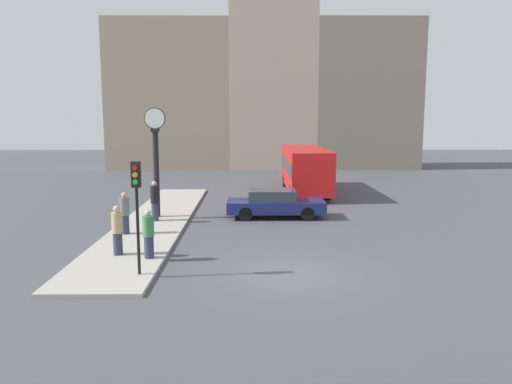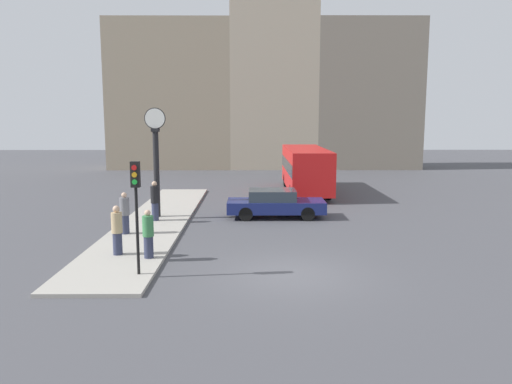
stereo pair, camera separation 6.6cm
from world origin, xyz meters
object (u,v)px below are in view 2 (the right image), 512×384
(street_clock, at_px, (156,161))
(pedestrian_grey_jacket, at_px, (125,213))
(sedan_car, at_px, (275,203))
(pedestrian_tan_coat, at_px, (117,230))
(bus_distant, at_px, (305,167))
(traffic_light_near, at_px, (136,194))
(pedestrian_green_hoodie, at_px, (148,234))
(pedestrian_black_jacket, at_px, (155,201))

(street_clock, relative_size, pedestrian_grey_jacket, 3.02)
(sedan_car, distance_m, pedestrian_tan_coat, 9.01)
(bus_distant, height_order, traffic_light_near, traffic_light_near)
(pedestrian_green_hoodie, height_order, pedestrian_tan_coat, pedestrian_tan_coat)
(street_clock, distance_m, pedestrian_tan_coat, 6.92)
(bus_distant, height_order, street_clock, street_clock)
(street_clock, relative_size, pedestrian_green_hoodie, 3.13)
(pedestrian_grey_jacket, bearing_deg, pedestrian_black_jacket, 74.76)
(bus_distant, height_order, pedestrian_tan_coat, bus_distant)
(pedestrian_green_hoodie, relative_size, pedestrian_grey_jacket, 0.97)
(bus_distant, height_order, pedestrian_grey_jacket, bus_distant)
(bus_distant, relative_size, pedestrian_green_hoodie, 5.65)
(sedan_car, bearing_deg, bus_distant, 74.04)
(sedan_car, bearing_deg, pedestrian_green_hoodie, -121.76)
(street_clock, height_order, pedestrian_tan_coat, street_clock)
(sedan_car, height_order, pedestrian_green_hoodie, pedestrian_green_hoodie)
(pedestrian_green_hoodie, distance_m, pedestrian_black_jacket, 6.23)
(pedestrian_black_jacket, bearing_deg, traffic_light_near, -82.66)
(traffic_light_near, relative_size, pedestrian_black_jacket, 1.87)
(pedestrian_green_hoodie, distance_m, pedestrian_tan_coat, 1.23)
(pedestrian_tan_coat, bearing_deg, sedan_car, 50.58)
(pedestrian_grey_jacket, distance_m, pedestrian_black_jacket, 2.71)
(sedan_car, relative_size, bus_distant, 0.50)
(sedan_car, xyz_separation_m, pedestrian_green_hoodie, (-4.57, -7.38, 0.23))
(traffic_light_near, distance_m, pedestrian_tan_coat, 2.96)
(bus_distant, xyz_separation_m, street_clock, (-7.92, -8.39, 1.16))
(bus_distant, bearing_deg, street_clock, -133.34)
(sedan_car, height_order, bus_distant, bus_distant)
(sedan_car, height_order, pedestrian_tan_coat, pedestrian_tan_coat)
(pedestrian_grey_jacket, relative_size, pedestrian_black_jacket, 0.93)
(sedan_car, relative_size, pedestrian_black_jacket, 2.57)
(pedestrian_green_hoodie, bearing_deg, pedestrian_tan_coat, 159.79)
(pedestrian_black_jacket, distance_m, pedestrian_tan_coat, 5.73)
(traffic_light_near, relative_size, street_clock, 0.66)
(traffic_light_near, height_order, pedestrian_green_hoodie, traffic_light_near)
(sedan_car, xyz_separation_m, bus_distant, (2.32, 8.11, 0.93))
(bus_distant, relative_size, pedestrian_black_jacket, 5.10)
(pedestrian_grey_jacket, xyz_separation_m, pedestrian_tan_coat, (0.52, -3.12, 0.01))
(sedan_car, height_order, street_clock, street_clock)
(bus_distant, bearing_deg, pedestrian_green_hoodie, -113.97)
(sedan_car, relative_size, pedestrian_green_hoodie, 2.85)
(pedestrian_green_hoodie, relative_size, pedestrian_tan_coat, 0.96)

